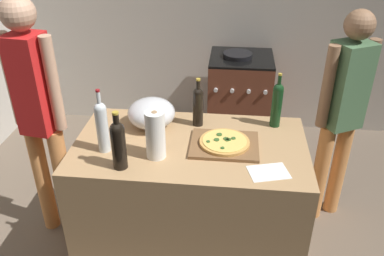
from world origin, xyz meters
The scene contains 15 objects.
ground_plane centered at (0.00, 1.24, -0.01)m, with size 4.67×3.07×0.02m, color #6B5B4C.
kitchen_wall_rear centered at (0.00, 2.52, 1.30)m, with size 4.67×0.10×2.60m, color #BCB7AD.
counter centered at (0.02, 0.59, 0.45)m, with size 1.39×0.79×0.90m, color tan.
cutting_board centered at (0.22, 0.58, 0.91)m, with size 0.40×0.32×0.02m, color brown.
pizza centered at (0.22, 0.58, 0.93)m, with size 0.30×0.30×0.03m.
mixing_bowl centered at (-0.25, 0.77, 0.99)m, with size 0.30×0.30×0.18m.
paper_towel_roll centered at (-0.16, 0.43, 1.04)m, with size 0.11×0.11×0.29m.
wine_bottle_green centered at (0.54, 0.86, 1.06)m, with size 0.07×0.07×0.36m.
wine_bottle_clear centered at (-0.47, 0.46, 1.07)m, with size 0.07×0.07×0.39m.
wine_bottle_amber centered at (-0.33, 0.31, 1.05)m, with size 0.08×0.08×0.34m.
wine_bottle_dark centered at (0.04, 0.82, 1.04)m, with size 0.07×0.07×0.32m.
recipe_sheet centered at (0.47, 0.34, 0.90)m, with size 0.21×0.15×0.00m, color white.
stove centered at (0.33, 2.12, 0.45)m, with size 0.58×0.58×0.93m.
person_in_stripes centered at (-0.97, 0.73, 0.99)m, with size 0.36×0.23×1.71m.
person_in_red centered at (1.01, 1.11, 0.92)m, with size 0.36×0.29×1.59m.
Camera 1 is at (0.25, -1.46, 2.20)m, focal length 38.11 mm.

